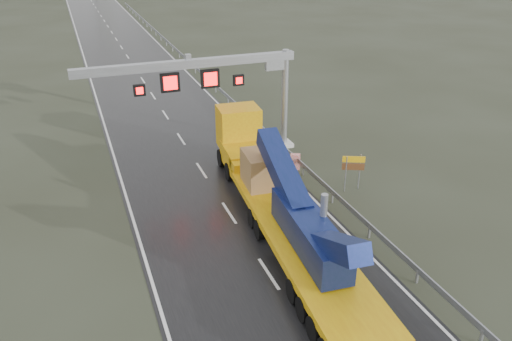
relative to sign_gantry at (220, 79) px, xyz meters
name	(u,v)px	position (x,y,z in m)	size (l,w,h in m)	color
ground	(306,332)	(-2.10, -17.99, -5.61)	(400.00, 400.00, 0.00)	#2B2D20
road	(143,80)	(-2.10, 22.01, -5.60)	(11.00, 200.00, 0.02)	black
guardrail	(225,94)	(4.00, 12.01, -4.91)	(0.20, 140.00, 1.40)	gray
sign_gantry	(220,79)	(0.00, 0.00, 0.00)	(14.90, 1.20, 7.42)	silver
heavy_haul_truck	(272,185)	(0.14, -8.99, -3.73)	(4.59, 20.88, 4.86)	gold
exit_sign_pair	(353,166)	(5.89, -7.99, -3.97)	(1.27, 0.62, 2.34)	gray
striped_barrier	(295,162)	(3.90, -3.99, -5.07)	(0.64, 0.35, 1.09)	red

